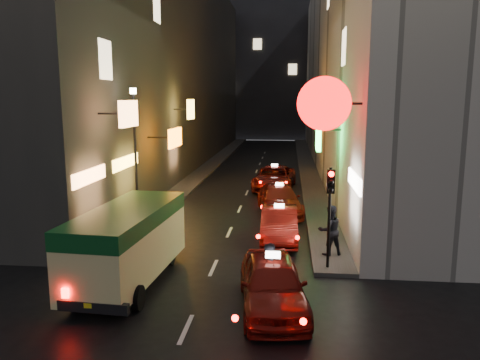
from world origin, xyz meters
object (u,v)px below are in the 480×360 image
(minibus, at_px, (128,237))
(pedestrian_crossing, at_px, (271,270))
(taxi_near, at_px, (273,279))
(traffic_light, at_px, (330,196))
(lamp_post, at_px, (135,149))

(minibus, relative_size, pedestrian_crossing, 2.82)
(taxi_near, height_order, pedestrian_crossing, pedestrian_crossing)
(pedestrian_crossing, bearing_deg, traffic_light, -51.85)
(traffic_light, distance_m, lamp_post, 9.42)
(minibus, height_order, traffic_light, traffic_light)
(minibus, bearing_deg, lamp_post, 105.62)
(taxi_near, xyz_separation_m, traffic_light, (1.80, 3.03, 1.80))
(taxi_near, height_order, lamp_post, lamp_post)
(pedestrian_crossing, distance_m, traffic_light, 3.68)
(minibus, height_order, lamp_post, lamp_post)
(taxi_near, relative_size, lamp_post, 0.93)
(minibus, xyz_separation_m, pedestrian_crossing, (4.60, -1.06, -0.53))
(traffic_light, bearing_deg, pedestrian_crossing, -124.60)
(taxi_near, xyz_separation_m, pedestrian_crossing, (-0.07, 0.31, 0.17))
(minibus, bearing_deg, pedestrian_crossing, -13.03)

